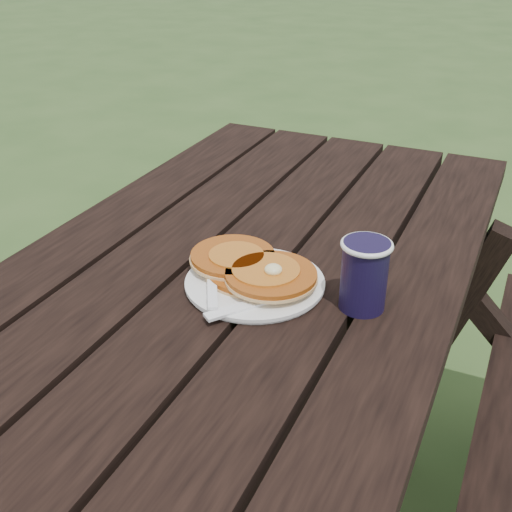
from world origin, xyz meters
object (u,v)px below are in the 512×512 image
at_px(picnic_table, 196,493).
at_px(pancake_stack, 253,268).
at_px(coffee_cup, 364,271).
at_px(plate, 255,283).

distance_m(picnic_table, pancake_stack, 0.43).
xyz_separation_m(picnic_table, coffee_cup, (0.23, 0.13, 0.45)).
relative_size(picnic_table, plate, 8.19).
bearing_deg(plate, picnic_table, -116.18).
bearing_deg(picnic_table, coffee_cup, 29.94).
xyz_separation_m(picnic_table, plate, (0.06, 0.12, 0.39)).
xyz_separation_m(plate, pancake_stack, (-0.01, 0.01, 0.02)).
bearing_deg(pancake_stack, plate, -51.35).
bearing_deg(coffee_cup, picnic_table, -150.06).
bearing_deg(plate, pancake_stack, 128.65).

